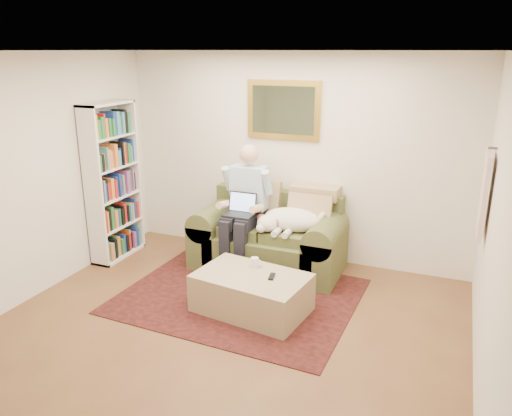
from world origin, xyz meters
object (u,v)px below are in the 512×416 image
Objects in this scene: seated_man at (243,210)px; bookshelf at (113,182)px; laptop at (241,209)px; coffee_mug at (255,262)px; sofa at (269,243)px; ottoman at (252,293)px; sleeping_dog at (292,220)px.

bookshelf is (-1.70, -0.24, 0.24)m from seated_man.
laptop is 3.53× the size of coffee_mug.
sofa is 5.15× the size of laptop.
seated_man reaches higher than ottoman.
bookshelf is at bearing -172.19° from sleeping_dog.
sofa is 0.94m from coffee_mug.
seated_man reaches higher than sofa.
ottoman is 2.45m from bookshelf.
ottoman is (0.51, -0.94, -0.56)m from seated_man.
coffee_mug is at bearing -58.30° from seated_man.
sleeping_dog is at bearing 80.10° from coffee_mug.
sofa is 1.14m from ottoman.
seated_man is 1.73m from bookshelf.
bookshelf is at bearing -171.95° from seated_man.
seated_man is 1.36× the size of ottoman.
seated_man is 0.08m from laptop.
ottoman is (-0.09, -1.02, -0.49)m from sleeping_dog.
ottoman is at bearing -17.62° from bookshelf.
seated_man is at bearing -148.55° from sofa.
sleeping_dog reaches higher than ottoman.
sleeping_dog is at bearing 13.64° from laptop.
sofa reaches higher than sleeping_dog.
seated_man is at bearing 118.29° from ottoman.
seated_man reaches higher than sleeping_dog.
laptop is at bearing -138.98° from sofa.
laptop is at bearing -90.00° from seated_man.
bookshelf reaches higher than sofa.
laptop is 0.47× the size of sleeping_dog.
laptop reaches higher than sleeping_dog.
laptop is 0.88m from coffee_mug.
laptop is at bearing -166.36° from sleeping_dog.
ottoman is at bearing -76.07° from coffee_mug.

